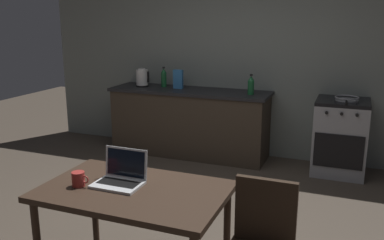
{
  "coord_description": "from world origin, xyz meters",
  "views": [
    {
      "loc": [
        1.41,
        -3.07,
        1.85
      ],
      "look_at": [
        -0.08,
        0.71,
        0.83
      ],
      "focal_mm": 38.83,
      "sensor_mm": 36.0,
      "label": 1
    }
  ],
  "objects": [
    {
      "name": "ground_plane",
      "position": [
        0.0,
        0.0,
        0.0
      ],
      "size": [
        12.0,
        12.0,
        0.0
      ],
      "primitive_type": "plane",
      "color": "#473D33"
    },
    {
      "name": "back_wall",
      "position": [
        0.3,
        2.36,
        1.34
      ],
      "size": [
        6.4,
        0.1,
        2.67
      ],
      "primitive_type": "cube",
      "color": "gray",
      "rests_on": "ground_plane"
    },
    {
      "name": "kitchen_counter",
      "position": [
        -0.63,
        2.01,
        0.45
      ],
      "size": [
        2.16,
        0.64,
        0.9
      ],
      "color": "#382D23",
      "rests_on": "ground_plane"
    },
    {
      "name": "stove_oven",
      "position": [
        1.31,
        2.01,
        0.45
      ],
      "size": [
        0.6,
        0.62,
        0.9
      ],
      "color": "gray",
      "rests_on": "ground_plane"
    },
    {
      "name": "dining_table",
      "position": [
        0.12,
        -0.85,
        0.67
      ],
      "size": [
        1.22,
        0.77,
        0.75
      ],
      "color": "#332319",
      "rests_on": "ground_plane"
    },
    {
      "name": "laptop",
      "position": [
        -0.0,
        -0.82,
        0.8
      ],
      "size": [
        0.32,
        0.25,
        0.23
      ],
      "rotation": [
        0.0,
        0.0,
        -0.12
      ],
      "color": "silver",
      "rests_on": "dining_table"
    },
    {
      "name": "electric_kettle",
      "position": [
        -1.34,
        2.01,
        1.02
      ],
      "size": [
        0.19,
        0.17,
        0.25
      ],
      "color": "black",
      "rests_on": "kitchen_counter"
    },
    {
      "name": "bottle",
      "position": [
        0.22,
        1.96,
        1.02
      ],
      "size": [
        0.08,
        0.08,
        0.25
      ],
      "color": "#19592D",
      "rests_on": "kitchen_counter"
    },
    {
      "name": "frying_pan",
      "position": [
        1.35,
        1.98,
        0.92
      ],
      "size": [
        0.27,
        0.45,
        0.05
      ],
      "color": "gray",
      "rests_on": "stove_oven"
    },
    {
      "name": "coffee_mug",
      "position": [
        -0.24,
        -0.95,
        0.8
      ],
      "size": [
        0.12,
        0.09,
        0.1
      ],
      "color": "#9E2D28",
      "rests_on": "dining_table"
    },
    {
      "name": "cereal_box",
      "position": [
        -0.8,
        2.03,
        1.03
      ],
      "size": [
        0.13,
        0.05,
        0.25
      ],
      "color": "#3372B2",
      "rests_on": "kitchen_counter"
    },
    {
      "name": "bottle_b",
      "position": [
        -1.04,
        2.09,
        1.03
      ],
      "size": [
        0.07,
        0.07,
        0.28
      ],
      "color": "#19592D",
      "rests_on": "kitchen_counter"
    }
  ]
}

